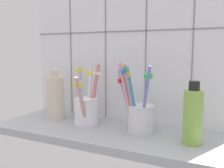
{
  "coord_description": "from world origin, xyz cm",
  "views": [
    {
      "loc": [
        29.49,
        -58.38,
        23.07
      ],
      "look_at": [
        0.0,
        2.22,
        14.07
      ],
      "focal_mm": 40.74,
      "sensor_mm": 36.0,
      "label": 1
    }
  ],
  "objects": [
    {
      "name": "soap_bottle",
      "position": [
        21.6,
        -0.78,
        8.5
      ],
      "size": [
        4.34,
        4.34,
        14.32
      ],
      "color": "#87B349",
      "rests_on": "counter_slab"
    },
    {
      "name": "counter_slab",
      "position": [
        0.0,
        0.0,
        1.0
      ],
      "size": [
        64.0,
        22.0,
        2.0
      ],
      "primitive_type": "cube",
      "color": "#9EA3A8",
      "rests_on": "ground"
    },
    {
      "name": "tile_wall_back",
      "position": [
        0.0,
        12.0,
        22.5
      ],
      "size": [
        64.0,
        2.2,
        45.0
      ],
      "color": "white",
      "rests_on": "ground"
    },
    {
      "name": "ceramic_vase",
      "position": [
        -19.71,
        2.92,
        8.73
      ],
      "size": [
        5.5,
        5.5,
        15.15
      ],
      "color": "beige",
      "rests_on": "counter_slab"
    },
    {
      "name": "toothbrush_cup_left",
      "position": [
        -8.23,
        2.32,
        6.64
      ],
      "size": [
        8.46,
        12.34,
        17.01
      ],
      "color": "white",
      "rests_on": "counter_slab"
    },
    {
      "name": "toothbrush_cup_right",
      "position": [
        7.67,
        1.92,
        7.03
      ],
      "size": [
        11.17,
        9.11,
        17.99
      ],
      "color": "silver",
      "rests_on": "counter_slab"
    }
  ]
}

